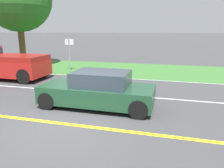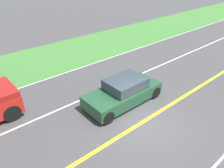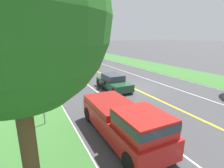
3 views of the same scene
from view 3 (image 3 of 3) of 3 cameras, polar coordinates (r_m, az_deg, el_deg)
The scene contains 16 objects.
ground_plane at distance 16.82m, azimuth 6.82°, elevation -1.30°, with size 400.00×400.00×0.00m, color #424244.
centre_divider_line at distance 16.82m, azimuth 6.83°, elevation -1.29°, with size 0.18×160.00×0.01m, color yellow.
lane_edge_line_right at distance 14.39m, azimuth -17.33°, elevation -4.75°, with size 0.14×160.00×0.01m, color white.
lane_edge_line_left at distance 21.36m, azimuth 22.78°, elevation 1.17°, with size 0.14×160.00×0.01m, color white.
lane_dash_same_dir at distance 15.26m, azimuth -4.28°, elevation -2.95°, with size 0.10×160.00×0.01m, color white.
lane_dash_oncoming at distance 18.90m, azimuth 15.76°, elevation 0.09°, with size 0.10×160.00×0.01m, color white.
grass_verge_right at distance 14.30m, azimuth -29.30°, elevation -6.14°, with size 6.00×160.00×0.03m, color #3D7533.
grass_verge_left at distance 23.68m, azimuth 27.58°, elevation 1.93°, with size 6.00×160.00×0.03m, color #3D7533.
ego_car at distance 16.17m, azimuth 0.50°, elevation 0.51°, with size 1.82×4.27×1.38m.
dog at distance 15.98m, azimuth -3.41°, elevation -0.09°, with size 0.53×1.21×0.86m.
pickup_truck at distance 8.34m, azimuth 4.14°, elevation -11.79°, with size 2.08×5.68×1.88m.
car_trailing_near at distance 36.72m, azimuth -14.75°, elevation 8.27°, with size 1.89×4.58×1.37m.
car_trailing_mid at distance 48.25m, azimuth -22.01°, elevation 9.23°, with size 1.80×4.72×1.39m.
car_trailing_far at distance 60.12m, azimuth -23.12°, elevation 10.09°, with size 1.93×4.35×1.40m.
roadside_tree_right_near at distance 5.21m, azimuth -30.34°, elevation 18.36°, with size 5.05×5.05×7.75m.
street_sign at distance 10.16m, azimuth -21.86°, elevation -4.76°, with size 0.11×0.64×2.31m.
Camera 3 is at (8.90, 13.46, 4.74)m, focal length 28.00 mm.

